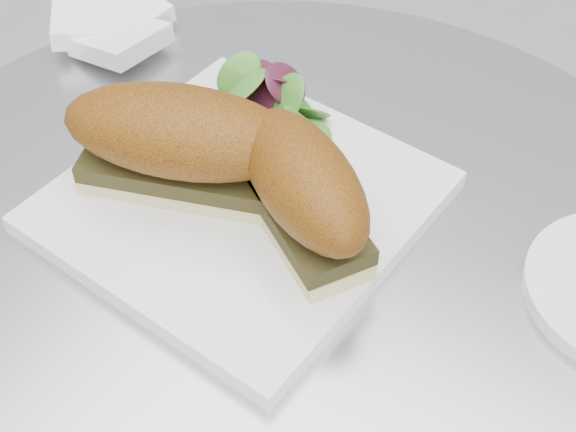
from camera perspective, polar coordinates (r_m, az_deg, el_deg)
name	(u,v)px	position (r m, az deg, el deg)	size (l,w,h in m)	color
table	(279,431)	(0.78, -0.64, -15.04)	(0.70, 0.70, 0.73)	#A9AAB0
plate	(241,202)	(0.61, -3.36, 1.01)	(0.25, 0.25, 0.02)	white
sandwich_left	(181,140)	(0.59, -7.59, 5.34)	(0.19, 0.13, 0.08)	beige
sandwich_right	(303,188)	(0.55, 1.10, 1.98)	(0.16, 0.13, 0.08)	beige
salad	(264,103)	(0.64, -1.68, 8.01)	(0.10, 0.10, 0.05)	#4B862B
napkin	(112,35)	(0.80, -12.42, 12.49)	(0.12, 0.12, 0.02)	white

